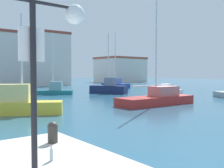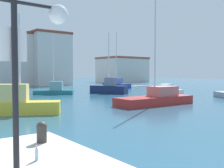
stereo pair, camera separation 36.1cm
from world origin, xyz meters
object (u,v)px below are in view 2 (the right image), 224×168
(sailboat_yellow_behind_lamppost, at_px, (18,103))
(sailboat_red_mid_harbor, at_px, (156,98))
(mooring_bollard, at_px, (42,131))
(bottle, at_px, (37,154))
(lamppost, at_px, (14,19))
(sailboat_navy_far_right, at_px, (109,88))
(sailboat_teal_inner_mooring, at_px, (55,89))
(sailboat_blue_near_pier, at_px, (117,84))
(motorboat_white_far_left, at_px, (167,92))

(sailboat_yellow_behind_lamppost, distance_m, sailboat_red_mid_harbor, 10.78)
(mooring_bollard, bearing_deg, bottle, -117.14)
(mooring_bollard, bearing_deg, lamppost, -123.61)
(sailboat_navy_far_right, bearing_deg, sailboat_red_mid_harbor, -108.65)
(sailboat_teal_inner_mooring, relative_size, sailboat_yellow_behind_lamppost, 1.16)
(sailboat_red_mid_harbor, bearing_deg, mooring_bollard, -147.33)
(lamppost, distance_m, sailboat_red_mid_harbor, 18.39)
(lamppost, distance_m, sailboat_blue_near_pier, 41.91)
(lamppost, distance_m, motorboat_white_far_left, 26.84)
(mooring_bollard, relative_size, sailboat_navy_far_right, 0.07)
(bottle, xyz_separation_m, sailboat_red_mid_harbor, (14.18, 9.93, -0.48))
(sailboat_teal_inner_mooring, relative_size, sailboat_blue_near_pier, 0.77)
(bottle, xyz_separation_m, sailboat_yellow_behind_lamppost, (3.58, 11.87, -0.33))
(sailboat_navy_far_right, bearing_deg, lamppost, -130.23)
(bottle, relative_size, sailboat_yellow_behind_lamppost, 0.05)
(sailboat_teal_inner_mooring, xyz_separation_m, sailboat_blue_near_pier, (14.79, 6.63, -0.01))
(sailboat_navy_far_right, bearing_deg, sailboat_yellow_behind_lamppost, -146.52)
(lamppost, distance_m, bottle, 2.63)
(bottle, height_order, sailboat_yellow_behind_lamppost, sailboat_yellow_behind_lamppost)
(lamppost, bearing_deg, bottle, 45.76)
(lamppost, bearing_deg, motorboat_white_far_left, 35.21)
(mooring_bollard, xyz_separation_m, sailboat_red_mid_harbor, (13.54, 8.68, -0.63))
(bottle, bearing_deg, sailboat_red_mid_harbor, 35.00)
(lamppost, relative_size, sailboat_blue_near_pier, 0.45)
(lamppost, height_order, sailboat_yellow_behind_lamppost, sailboat_yellow_behind_lamppost)
(sailboat_red_mid_harbor, bearing_deg, sailboat_blue_near_pier, 58.85)
(sailboat_blue_near_pier, height_order, sailboat_navy_far_right, sailboat_blue_near_pier)
(bottle, relative_size, sailboat_navy_far_right, 0.04)
(bottle, relative_size, sailboat_teal_inner_mooring, 0.05)
(sailboat_blue_near_pier, distance_m, sailboat_navy_far_right, 12.92)
(bottle, height_order, sailboat_navy_far_right, sailboat_navy_far_right)
(sailboat_teal_inner_mooring, bearing_deg, mooring_bollard, -116.39)
(sailboat_red_mid_harbor, relative_size, motorboat_white_far_left, 2.17)
(mooring_bollard, bearing_deg, sailboat_yellow_behind_lamppost, 74.51)
(bottle, relative_size, sailboat_blue_near_pier, 0.04)
(sailboat_blue_near_pier, bearing_deg, sailboat_navy_far_right, -132.90)
(sailboat_blue_near_pier, height_order, sailboat_red_mid_harbor, sailboat_red_mid_harbor)
(mooring_bollard, xyz_separation_m, sailboat_blue_near_pier, (26.22, 29.67, -0.58))
(lamppost, relative_size, sailboat_yellow_behind_lamppost, 0.68)
(mooring_bollard, distance_m, sailboat_navy_far_right, 26.69)
(sailboat_navy_far_right, bearing_deg, mooring_bollard, -130.78)
(lamppost, xyz_separation_m, sailboat_yellow_behind_lamppost, (4.18, 12.48, -2.81))
(bottle, relative_size, sailboat_red_mid_harbor, 0.03)
(sailboat_teal_inner_mooring, distance_m, motorboat_white_far_left, 13.19)
(lamppost, xyz_separation_m, sailboat_blue_near_pier, (27.46, 31.53, -2.92))
(sailboat_yellow_behind_lamppost, height_order, motorboat_white_far_left, sailboat_yellow_behind_lamppost)
(mooring_bollard, relative_size, sailboat_red_mid_harbor, 0.05)
(sailboat_yellow_behind_lamppost, bearing_deg, sailboat_navy_far_right, 33.48)
(sailboat_teal_inner_mooring, relative_size, sailboat_navy_far_right, 0.97)
(sailboat_blue_near_pier, relative_size, motorboat_white_far_left, 1.98)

